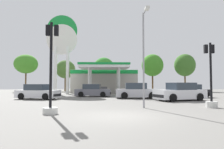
% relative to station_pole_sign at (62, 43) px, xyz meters
% --- Properties ---
extents(ground_plane, '(90.00, 90.00, 0.00)m').
position_rel_station_pole_sign_xyz_m(ground_plane, '(7.52, -21.09, -7.80)').
color(ground_plane, slate).
rests_on(ground_plane, ground).
extents(gas_station, '(11.14, 12.95, 4.45)m').
position_rel_station_pole_sign_xyz_m(gas_station, '(6.58, 4.74, -5.68)').
color(gas_station, '#ADA89E').
rests_on(gas_station, ground).
extents(station_pole_sign, '(4.74, 0.56, 12.22)m').
position_rel_station_pole_sign_xyz_m(station_pole_sign, '(0.00, 0.00, 0.00)').
color(station_pole_sign, white).
rests_on(station_pole_sign, ground).
extents(car_0, '(4.49, 2.65, 1.51)m').
position_rel_station_pole_sign_xyz_m(car_0, '(-0.10, -10.27, -7.12)').
color(car_0, black).
rests_on(car_0, ground).
extents(car_1, '(4.36, 2.27, 1.50)m').
position_rel_station_pole_sign_xyz_m(car_1, '(5.25, -6.54, -7.12)').
color(car_1, black).
rests_on(car_1, ground).
extents(car_2, '(4.67, 2.27, 1.64)m').
position_rel_station_pole_sign_xyz_m(car_2, '(10.14, -9.50, -7.06)').
color(car_2, black).
rests_on(car_2, ground).
extents(car_3, '(4.37, 2.41, 1.48)m').
position_rel_station_pole_sign_xyz_m(car_3, '(16.61, -8.24, -7.13)').
color(car_3, black).
rests_on(car_3, ground).
extents(car_4, '(4.97, 3.16, 1.66)m').
position_rel_station_pole_sign_xyz_m(car_4, '(13.66, -12.52, -7.05)').
color(car_4, black).
rests_on(car_4, ground).
extents(traffic_signal_1, '(0.75, 0.75, 4.77)m').
position_rel_station_pole_sign_xyz_m(traffic_signal_1, '(3.91, -20.29, -6.17)').
color(traffic_signal_1, silver).
rests_on(traffic_signal_1, ground).
extents(traffic_signal_2, '(0.71, 0.71, 4.25)m').
position_rel_station_pole_sign_xyz_m(traffic_signal_2, '(13.66, -17.93, -6.41)').
color(traffic_signal_2, silver).
rests_on(traffic_signal_2, ground).
extents(tree_0, '(4.67, 4.67, 7.51)m').
position_rel_station_pole_sign_xyz_m(tree_0, '(-9.47, 10.29, -2.23)').
color(tree_0, brown).
rests_on(tree_0, ground).
extents(tree_1, '(4.10, 4.10, 6.53)m').
position_rel_station_pole_sign_xyz_m(tree_1, '(-1.69, 11.54, -3.21)').
color(tree_1, brown).
rests_on(tree_1, ground).
extents(tree_2, '(4.17, 4.17, 7.01)m').
position_rel_station_pole_sign_xyz_m(tree_2, '(6.45, 10.42, -2.84)').
color(tree_2, brown).
rests_on(tree_2, ground).
extents(tree_3, '(4.52, 4.52, 7.76)m').
position_rel_station_pole_sign_xyz_m(tree_3, '(16.68, 10.53, -2.38)').
color(tree_3, brown).
rests_on(tree_3, ground).
extents(tree_4, '(4.32, 4.32, 7.80)m').
position_rel_station_pole_sign_xyz_m(tree_4, '(23.48, 10.25, -2.36)').
color(tree_4, brown).
rests_on(tree_4, ground).
extents(corner_streetlamp, '(0.24, 1.48, 6.18)m').
position_rel_station_pole_sign_xyz_m(corner_streetlamp, '(9.21, -18.23, -4.03)').
color(corner_streetlamp, gray).
rests_on(corner_streetlamp, ground).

